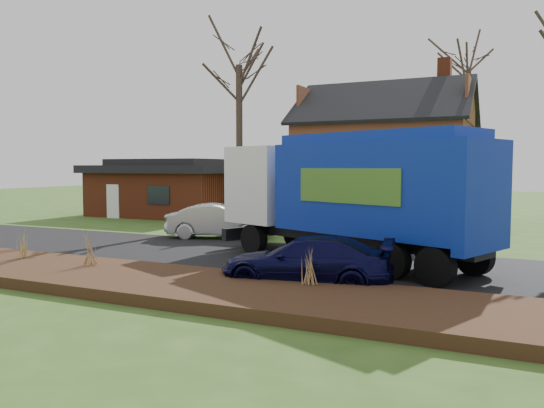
% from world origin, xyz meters
% --- Properties ---
extents(ground, '(120.00, 120.00, 0.00)m').
position_xyz_m(ground, '(0.00, 0.00, 0.00)').
color(ground, '#30521B').
rests_on(ground, ground).
extents(road, '(80.00, 7.00, 0.02)m').
position_xyz_m(road, '(0.00, 0.00, 0.01)').
color(road, black).
rests_on(road, ground).
extents(mulch_verge, '(80.00, 3.50, 0.30)m').
position_xyz_m(mulch_verge, '(0.00, -5.30, 0.15)').
color(mulch_verge, black).
rests_on(mulch_verge, ground).
extents(main_house, '(12.95, 8.95, 9.26)m').
position_xyz_m(main_house, '(1.49, 13.91, 4.03)').
color(main_house, beige).
rests_on(main_house, ground).
extents(ranch_house, '(9.80, 8.20, 3.70)m').
position_xyz_m(ranch_house, '(-12.00, 13.00, 1.81)').
color(ranch_house, brown).
rests_on(ranch_house, ground).
extents(garbage_truck, '(10.19, 6.20, 4.25)m').
position_xyz_m(garbage_truck, '(3.99, 0.35, 2.45)').
color(garbage_truck, black).
rests_on(garbage_truck, ground).
extents(silver_sedan, '(4.92, 3.09, 1.53)m').
position_xyz_m(silver_sedan, '(-3.17, 3.95, 0.76)').
color(silver_sedan, '#A8ABB0').
rests_on(silver_sedan, ground).
extents(navy_wagon, '(4.86, 2.65, 1.34)m').
position_xyz_m(navy_wagon, '(3.86, -3.40, 0.67)').
color(navy_wagon, black).
rests_on(navy_wagon, ground).
extents(tree_front_west, '(4.11, 4.11, 12.23)m').
position_xyz_m(tree_front_west, '(-5.19, 9.59, 10.07)').
color(tree_front_west, '#3D2D25').
rests_on(tree_front_west, ground).
extents(tree_back, '(4.08, 4.08, 12.93)m').
position_xyz_m(tree_back, '(5.74, 21.12, 10.78)').
color(tree_back, '#3F2E25').
rests_on(tree_back, ground).
extents(grass_clump_west, '(0.33, 0.27, 0.87)m').
position_xyz_m(grass_clump_west, '(-5.19, -4.74, 0.74)').
color(grass_clump_west, '#A28A47').
rests_on(grass_clump_west, mulch_verge).
extents(grass_clump_mid, '(0.38, 0.31, 1.06)m').
position_xyz_m(grass_clump_mid, '(-2.44, -4.79, 0.83)').
color(grass_clump_mid, '#9A7044').
rests_on(grass_clump_mid, mulch_verge).
extents(grass_clump_east, '(0.37, 0.30, 0.91)m').
position_xyz_m(grass_clump_east, '(4.38, -4.41, 0.76)').
color(grass_clump_east, '#A37947').
rests_on(grass_clump_east, mulch_verge).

